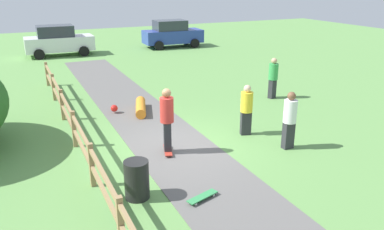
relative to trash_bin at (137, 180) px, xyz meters
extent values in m
plane|color=#60934C|center=(1.80, 2.24, -0.45)|extent=(60.00, 60.00, 0.00)
cube|color=#605E5B|center=(1.80, 2.24, -0.44)|extent=(2.40, 28.00, 0.02)
cube|color=#997A51|center=(-0.80, -1.62, 0.10)|extent=(0.12, 0.12, 1.10)
cube|color=#997A51|center=(-0.80, 0.95, 0.10)|extent=(0.12, 0.12, 1.10)
cube|color=#997A51|center=(-0.80, 3.53, 0.10)|extent=(0.12, 0.12, 1.10)
cube|color=#997A51|center=(-0.80, 6.10, 0.10)|extent=(0.12, 0.12, 1.10)
cube|color=#997A51|center=(-0.80, 8.67, 0.10)|extent=(0.12, 0.12, 1.10)
cube|color=#997A51|center=(-0.80, 11.24, 0.10)|extent=(0.12, 0.12, 1.10)
cube|color=#997A51|center=(-0.80, 2.24, 0.05)|extent=(0.08, 18.00, 0.09)
cube|color=#997A51|center=(-0.80, 2.24, 0.50)|extent=(0.08, 18.00, 0.09)
cylinder|color=black|center=(0.00, 0.00, 0.00)|extent=(0.56, 0.56, 0.90)
cube|color=#B23326|center=(1.50, 1.94, -0.36)|extent=(0.42, 0.82, 0.02)
cylinder|color=silver|center=(1.51, 2.23, -0.40)|extent=(0.05, 0.07, 0.06)
cylinder|color=silver|center=(1.65, 2.19, -0.40)|extent=(0.05, 0.07, 0.06)
cylinder|color=silver|center=(1.35, 1.69, -0.40)|extent=(0.05, 0.07, 0.06)
cylinder|color=silver|center=(1.50, 1.65, -0.40)|extent=(0.05, 0.07, 0.06)
cube|color=#2D2D33|center=(1.50, 1.94, 0.08)|extent=(0.28, 0.36, 0.84)
cylinder|color=red|center=(1.50, 1.94, 0.85)|extent=(0.47, 0.47, 0.70)
sphere|color=#9E704C|center=(1.50, 1.94, 1.33)|extent=(0.25, 0.25, 0.25)
cylinder|color=orange|center=(1.92, 5.71, -0.25)|extent=(0.85, 1.72, 0.36)
sphere|color=red|center=(0.99, 6.00, -0.25)|extent=(0.26, 0.26, 0.26)
cube|color=#338C4C|center=(1.28, -0.73, -0.36)|extent=(0.82, 0.43, 0.02)
cylinder|color=silver|center=(1.04, -0.89, -0.40)|extent=(0.07, 0.05, 0.06)
cylinder|color=silver|center=(0.99, -0.74, -0.40)|extent=(0.07, 0.05, 0.06)
cylinder|color=silver|center=(1.57, -0.72, -0.40)|extent=(0.07, 0.05, 0.06)
cylinder|color=silver|center=(1.53, -0.57, -0.40)|extent=(0.07, 0.05, 0.06)
cube|color=#2D2D33|center=(7.44, 5.20, -0.06)|extent=(0.37, 0.30, 0.79)
cylinder|color=green|center=(7.44, 5.20, 0.67)|extent=(0.49, 0.49, 0.66)
sphere|color=tan|center=(7.44, 5.20, 1.11)|extent=(0.24, 0.24, 0.24)
cube|color=#2D2D33|center=(4.28, 2.22, -0.07)|extent=(0.36, 0.28, 0.76)
cylinder|color=yellow|center=(4.28, 2.22, 0.63)|extent=(0.47, 0.47, 0.63)
sphere|color=beige|center=(4.28, 2.22, 1.06)|extent=(0.23, 0.23, 0.23)
cube|color=#2D2D33|center=(4.82, 0.79, -0.05)|extent=(0.32, 0.21, 0.80)
cylinder|color=white|center=(4.82, 0.79, 0.69)|extent=(0.39, 0.39, 0.67)
sphere|color=brown|center=(4.82, 0.79, 1.14)|extent=(0.24, 0.24, 0.24)
cube|color=silver|center=(0.74, 18.85, 0.32)|extent=(4.22, 1.74, 0.90)
cube|color=#2D333D|center=(0.54, 18.85, 1.12)|extent=(2.21, 1.58, 0.70)
cylinder|color=black|center=(2.10, 19.72, -0.13)|extent=(0.64, 0.25, 0.64)
cylinder|color=black|center=(2.08, 17.96, -0.13)|extent=(0.64, 0.25, 0.64)
cylinder|color=black|center=(-0.60, 19.74, -0.13)|extent=(0.64, 0.25, 0.64)
cylinder|color=black|center=(-0.62, 17.98, -0.13)|extent=(0.64, 0.25, 0.64)
cube|color=#283D99|center=(8.59, 18.85, 0.32)|extent=(4.26, 1.86, 0.90)
cube|color=#2D333D|center=(8.39, 18.86, 1.12)|extent=(2.26, 1.64, 0.70)
cylinder|color=black|center=(9.97, 19.68, -0.13)|extent=(0.65, 0.26, 0.64)
cylinder|color=black|center=(9.90, 17.92, -0.13)|extent=(0.65, 0.26, 0.64)
cylinder|color=black|center=(7.27, 19.78, -0.13)|extent=(0.65, 0.26, 0.64)
cylinder|color=black|center=(7.21, 18.02, -0.13)|extent=(0.65, 0.26, 0.64)
camera|label=1|loc=(-2.15, -7.57, 4.25)|focal=36.57mm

